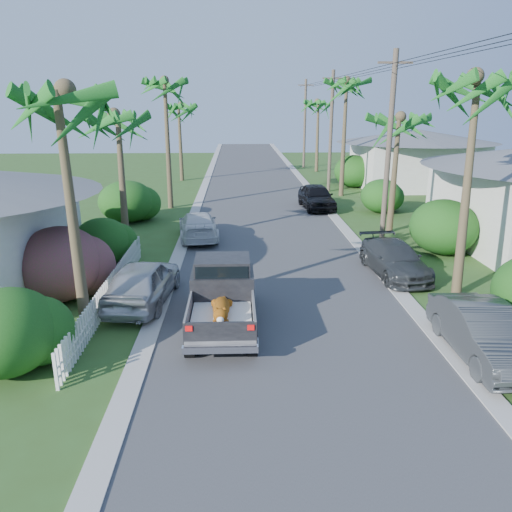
{
  "coord_description": "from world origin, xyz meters",
  "views": [
    {
      "loc": [
        -1.61,
        -10.76,
        6.67
      ],
      "look_at": [
        -0.95,
        6.33,
        1.4
      ],
      "focal_mm": 35.0,
      "sensor_mm": 36.0,
      "label": 1
    }
  ],
  "objects_px": {
    "parked_car_lf": "(198,226)",
    "palm_r_a": "(481,78)",
    "parked_car_rm": "(394,259)",
    "parked_car_rf": "(317,197)",
    "palm_l_c": "(165,82)",
    "palm_r_d": "(319,102)",
    "utility_pole_c": "(331,131)",
    "palm_r_c": "(347,81)",
    "utility_pole_d": "(305,123)",
    "pickup_truck": "(223,292)",
    "palm_l_b": "(117,115)",
    "palm_r_b": "(399,118)",
    "utility_pole_b": "(389,148)",
    "house_right_far": "(415,161)",
    "palm_l_a": "(59,92)",
    "palm_l_d": "(179,105)",
    "parked_car_ln": "(143,282)",
    "parked_car_rn": "(483,333)"
  },
  "relations": [
    {
      "from": "parked_car_rf",
      "to": "palm_l_a",
      "type": "xyz_separation_m",
      "value": [
        -9.8,
        -18.31,
        6.15
      ]
    },
    {
      "from": "palm_l_a",
      "to": "house_right_far",
      "type": "relative_size",
      "value": 0.91
    },
    {
      "from": "parked_car_rf",
      "to": "parked_car_lf",
      "type": "xyz_separation_m",
      "value": [
        -7.2,
        -7.26,
        -0.11
      ]
    },
    {
      "from": "pickup_truck",
      "to": "palm_l_b",
      "type": "relative_size",
      "value": 0.69
    },
    {
      "from": "parked_car_rm",
      "to": "palm_l_c",
      "type": "distance_m",
      "value": 18.99
    },
    {
      "from": "palm_l_d",
      "to": "palm_r_a",
      "type": "height_order",
      "value": "palm_r_a"
    },
    {
      "from": "parked_car_rf",
      "to": "palm_r_c",
      "type": "distance_m",
      "value": 9.07
    },
    {
      "from": "utility_pole_b",
      "to": "house_right_far",
      "type": "bearing_deg",
      "value": 66.48
    },
    {
      "from": "parked_car_lf",
      "to": "parked_car_rn",
      "type": "bearing_deg",
      "value": 116.95
    },
    {
      "from": "parked_car_rm",
      "to": "parked_car_rf",
      "type": "bearing_deg",
      "value": 89.87
    },
    {
      "from": "parked_car_lf",
      "to": "utility_pole_b",
      "type": "distance_m",
      "value": 10.06
    },
    {
      "from": "parked_car_ln",
      "to": "palm_r_d",
      "type": "height_order",
      "value": "palm_r_d"
    },
    {
      "from": "utility_pole_d",
      "to": "parked_car_lf",
      "type": "bearing_deg",
      "value": -107.63
    },
    {
      "from": "parked_car_ln",
      "to": "palm_l_a",
      "type": "height_order",
      "value": "palm_l_a"
    },
    {
      "from": "palm_l_d",
      "to": "palm_r_d",
      "type": "bearing_deg",
      "value": 24.78
    },
    {
      "from": "parked_car_rf",
      "to": "parked_car_ln",
      "type": "bearing_deg",
      "value": -122.43
    },
    {
      "from": "pickup_truck",
      "to": "palm_l_c",
      "type": "distance_m",
      "value": 19.86
    },
    {
      "from": "palm_r_b",
      "to": "utility_pole_d",
      "type": "bearing_deg",
      "value": 92.05
    },
    {
      "from": "house_right_far",
      "to": "utility_pole_c",
      "type": "bearing_deg",
      "value": -164.88
    },
    {
      "from": "palm_l_b",
      "to": "house_right_far",
      "type": "xyz_separation_m",
      "value": [
        19.8,
        18.0,
        -4.03
      ]
    },
    {
      "from": "palm_l_d",
      "to": "palm_r_c",
      "type": "bearing_deg",
      "value": -32.21
    },
    {
      "from": "palm_l_b",
      "to": "palm_r_b",
      "type": "relative_size",
      "value": 1.03
    },
    {
      "from": "pickup_truck",
      "to": "palm_r_d",
      "type": "bearing_deg",
      "value": 76.65
    },
    {
      "from": "palm_r_c",
      "to": "house_right_far",
      "type": "relative_size",
      "value": 1.04
    },
    {
      "from": "palm_l_b",
      "to": "palm_r_d",
      "type": "height_order",
      "value": "palm_r_d"
    },
    {
      "from": "palm_r_c",
      "to": "palm_r_d",
      "type": "height_order",
      "value": "palm_r_c"
    },
    {
      "from": "palm_l_c",
      "to": "utility_pole_c",
      "type": "bearing_deg",
      "value": 27.35
    },
    {
      "from": "house_right_far",
      "to": "utility_pole_b",
      "type": "relative_size",
      "value": 1.0
    },
    {
      "from": "parked_car_ln",
      "to": "parked_car_rf",
      "type": "bearing_deg",
      "value": -112.0
    },
    {
      "from": "palm_r_b",
      "to": "utility_pole_c",
      "type": "xyz_separation_m",
      "value": [
        -1.0,
        13.0,
        -1.35
      ]
    },
    {
      "from": "parked_car_rm",
      "to": "parked_car_ln",
      "type": "xyz_separation_m",
      "value": [
        -9.56,
        -2.61,
        0.13
      ]
    },
    {
      "from": "parked_car_rf",
      "to": "palm_r_d",
      "type": "relative_size",
      "value": 0.58
    },
    {
      "from": "palm_l_c",
      "to": "palm_r_a",
      "type": "xyz_separation_m",
      "value": [
        12.3,
        -16.0,
        -0.49
      ]
    },
    {
      "from": "palm_l_a",
      "to": "palm_l_c",
      "type": "height_order",
      "value": "palm_l_c"
    },
    {
      "from": "utility_pole_c",
      "to": "palm_r_a",
      "type": "bearing_deg",
      "value": -88.18
    },
    {
      "from": "utility_pole_d",
      "to": "pickup_truck",
      "type": "bearing_deg",
      "value": -101.1
    },
    {
      "from": "palm_r_c",
      "to": "palm_r_d",
      "type": "bearing_deg",
      "value": 88.77
    },
    {
      "from": "palm_l_d",
      "to": "palm_r_b",
      "type": "relative_size",
      "value": 1.07
    },
    {
      "from": "palm_r_c",
      "to": "utility_pole_d",
      "type": "distance_m",
      "value": 17.37
    },
    {
      "from": "parked_car_rn",
      "to": "parked_car_rm",
      "type": "bearing_deg",
      "value": 92.88
    },
    {
      "from": "parked_car_rm",
      "to": "pickup_truck",
      "type": "bearing_deg",
      "value": -152.53
    },
    {
      "from": "parked_car_rn",
      "to": "palm_r_d",
      "type": "bearing_deg",
      "value": 88.02
    },
    {
      "from": "pickup_truck",
      "to": "palm_l_b",
      "type": "height_order",
      "value": "palm_l_b"
    },
    {
      "from": "parked_car_ln",
      "to": "parked_car_lf",
      "type": "bearing_deg",
      "value": -92.31
    },
    {
      "from": "palm_r_d",
      "to": "utility_pole_c",
      "type": "height_order",
      "value": "utility_pole_c"
    },
    {
      "from": "parked_car_lf",
      "to": "palm_r_a",
      "type": "bearing_deg",
      "value": 133.98
    },
    {
      "from": "palm_l_d",
      "to": "palm_r_a",
      "type": "xyz_separation_m",
      "value": [
        12.8,
        -28.0,
        0.98
      ]
    },
    {
      "from": "palm_l_b",
      "to": "palm_r_a",
      "type": "distance_m",
      "value": 14.47
    },
    {
      "from": "pickup_truck",
      "to": "palm_l_d",
      "type": "distance_m",
      "value": 31.0
    },
    {
      "from": "palm_l_a",
      "to": "parked_car_rm",
      "type": "bearing_deg",
      "value": 25.01
    }
  ]
}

